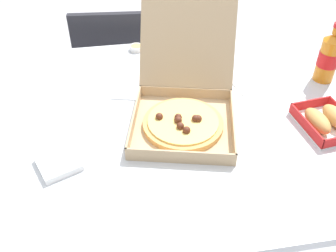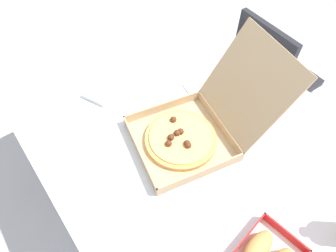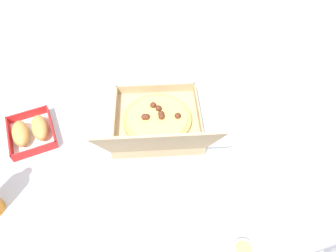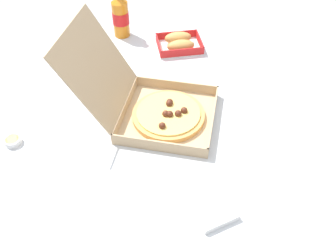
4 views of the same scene
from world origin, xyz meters
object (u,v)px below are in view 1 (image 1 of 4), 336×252
at_px(cola_bottle, 329,57).
at_px(dipping_sauce_cup, 136,48).
at_px(paper_menu, 259,80).
at_px(napkin_pile, 58,163).
at_px(pizza_box_open, 184,107).
at_px(chair, 116,68).
at_px(bread_side_box, 326,120).

bearing_deg(cola_bottle, dipping_sauce_cup, 153.60).
height_order(paper_menu, napkin_pile, napkin_pile).
bearing_deg(paper_menu, pizza_box_open, -163.44).
height_order(pizza_box_open, cola_bottle, pizza_box_open).
relative_size(chair, napkin_pile, 7.55).
bearing_deg(napkin_pile, chair, 77.88).
relative_size(pizza_box_open, napkin_pile, 4.92).
bearing_deg(napkin_pile, pizza_box_open, 21.22).
relative_size(pizza_box_open, bread_side_box, 2.62).
relative_size(chair, cola_bottle, 3.71).
bearing_deg(dipping_sauce_cup, napkin_pile, -114.55).
distance_m(cola_bottle, dipping_sauce_cup, 0.75).
bearing_deg(pizza_box_open, napkin_pile, -158.78).
height_order(pizza_box_open, dipping_sauce_cup, pizza_box_open).
xyz_separation_m(chair, dipping_sauce_cup, (0.09, -0.30, 0.27)).
distance_m(bread_side_box, paper_menu, 0.31).
height_order(chair, bread_side_box, chair).
bearing_deg(bread_side_box, napkin_pile, -177.27).
height_order(pizza_box_open, napkin_pile, pizza_box_open).
bearing_deg(cola_bottle, chair, 140.30).
bearing_deg(pizza_box_open, paper_menu, 28.77).
xyz_separation_m(chair, bread_side_box, (0.63, -0.88, 0.29)).
relative_size(chair, pizza_box_open, 1.53).
xyz_separation_m(pizza_box_open, paper_menu, (0.32, 0.18, -0.05)).
bearing_deg(paper_menu, chair, 118.78).
distance_m(cola_bottle, napkin_pile, 1.00).
distance_m(bread_side_box, cola_bottle, 0.29).
bearing_deg(pizza_box_open, dipping_sauce_cup, 102.74).
height_order(cola_bottle, dipping_sauce_cup, cola_bottle).
distance_m(pizza_box_open, bread_side_box, 0.45).
height_order(chair, napkin_pile, chair).
bearing_deg(pizza_box_open, chair, 104.26).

